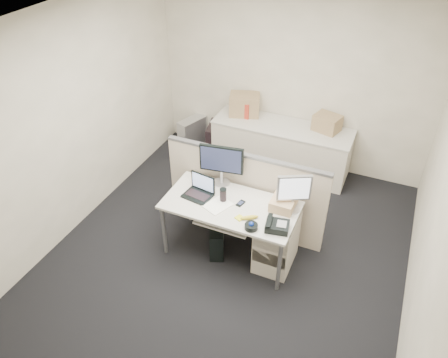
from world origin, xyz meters
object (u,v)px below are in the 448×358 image
at_px(desk, 231,209).
at_px(laptop, 197,188).
at_px(monitor_main, 222,165).
at_px(desk_phone, 277,226).

xyz_separation_m(desk, laptop, (-0.40, -0.02, 0.18)).
bearing_deg(desk, monitor_main, 128.16).
height_order(monitor_main, desk_phone, monitor_main).
bearing_deg(laptop, desk, 11.11).
height_order(desk, desk_phone, desk_phone).
relative_size(desk, desk_phone, 6.22).
bearing_deg(desk_phone, desk, 153.20).
relative_size(desk, laptop, 4.73).
distance_m(monitor_main, desk_phone, 1.01).
xyz_separation_m(desk, monitor_main, (-0.25, 0.32, 0.32)).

